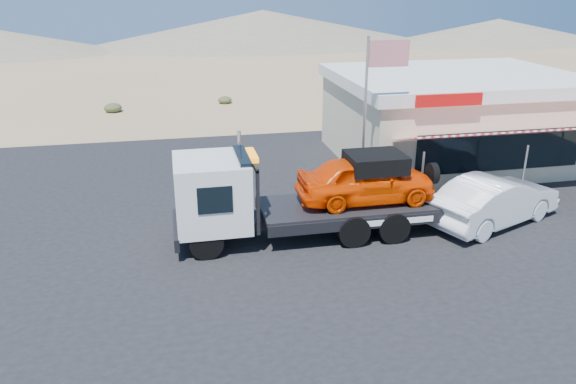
# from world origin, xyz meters

# --- Properties ---
(ground) EXTENTS (120.00, 120.00, 0.00)m
(ground) POSITION_xyz_m (0.00, 0.00, 0.00)
(ground) COLOR #967755
(ground) RESTS_ON ground
(asphalt_lot) EXTENTS (32.00, 24.00, 0.02)m
(asphalt_lot) POSITION_xyz_m (2.00, 3.00, 0.01)
(asphalt_lot) COLOR black
(asphalt_lot) RESTS_ON ground
(tow_truck) EXTENTS (8.62, 2.56, 2.88)m
(tow_truck) POSITION_xyz_m (2.00, 2.18, 1.55)
(tow_truck) COLOR black
(tow_truck) RESTS_ON asphalt_lot
(white_sedan) EXTENTS (5.30, 3.54, 1.65)m
(white_sedan) POSITION_xyz_m (8.47, 1.80, 0.85)
(white_sedan) COLOR silver
(white_sedan) RESTS_ON asphalt_lot
(jerky_store) EXTENTS (10.40, 9.97, 3.90)m
(jerky_store) POSITION_xyz_m (10.50, 8.97, 1.99)
(jerky_store) COLOR beige
(jerky_store) RESTS_ON asphalt_lot
(flagpole) EXTENTS (1.55, 0.10, 6.00)m
(flagpole) POSITION_xyz_m (4.93, 4.50, 3.76)
(flagpole) COLOR #99999E
(flagpole) RESTS_ON asphalt_lot
(distant_hills) EXTENTS (126.00, 48.00, 4.20)m
(distant_hills) POSITION_xyz_m (-9.77, 55.14, 1.89)
(distant_hills) COLOR #726B59
(distant_hills) RESTS_ON ground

